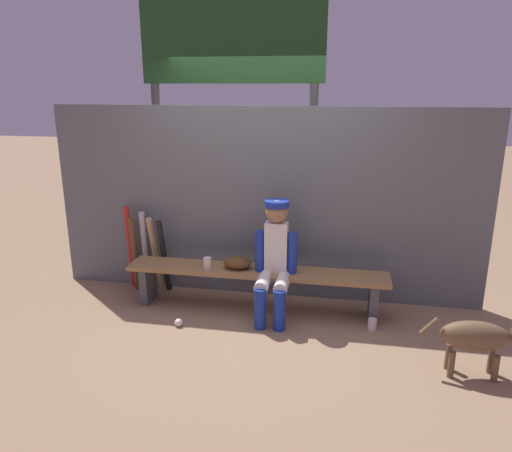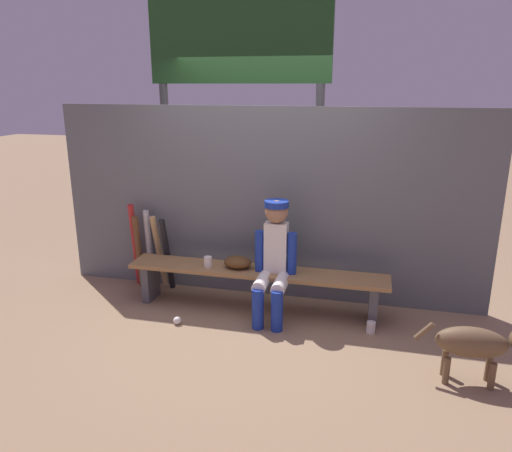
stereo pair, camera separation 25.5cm
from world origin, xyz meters
The scene contains 15 objects.
ground_plane centered at (0.00, 0.00, 0.00)m, with size 30.00×30.00×0.00m, color #937556.
chainlink_fence centered at (0.00, 0.41, 1.00)m, with size 4.52×0.03×2.00m, color #595E63.
dugout_bench centered at (0.00, 0.00, 0.34)m, with size 2.60×0.36×0.43m.
player_seated centered at (0.20, -0.11, 0.62)m, with size 0.41×0.55×1.15m.
baseball_glove centered at (-0.19, 0.00, 0.49)m, with size 0.28×0.20×0.12m, color #593819.
bat_aluminum_black centered at (-1.05, 0.24, 0.42)m, with size 0.06×0.06×0.83m, color black.
bat_wood_tan centered at (-1.18, 0.31, 0.42)m, with size 0.06×0.06×0.85m, color tan.
bat_aluminum_silver centered at (-1.30, 0.31, 0.44)m, with size 0.06×0.06×0.89m, color #B7B7BC.
bat_wood_dark centered at (-1.39, 0.23, 0.42)m, with size 0.06×0.06×0.84m, color brown.
bat_aluminum_red centered at (-1.47, 0.30, 0.47)m, with size 0.06×0.06×0.95m, color #B22323.
baseball centered at (-0.65, -0.49, 0.04)m, with size 0.07×0.07×0.07m, color white.
cup_on_ground centered at (1.14, -0.22, 0.06)m, with size 0.08×0.08×0.11m, color silver.
cup_on_bench centered at (-0.48, -0.05, 0.49)m, with size 0.08×0.08×0.11m, color silver.
scoreboard centered at (-0.46, 1.26, 2.40)m, with size 2.40×0.27×3.41m.
dog centered at (1.92, -0.83, 0.34)m, with size 0.84×0.20×0.49m.
Camera 2 is at (1.06, -4.35, 2.20)m, focal length 33.95 mm.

